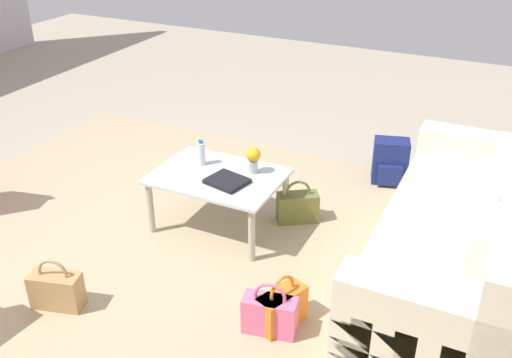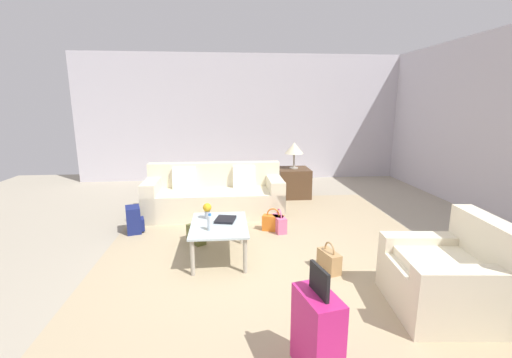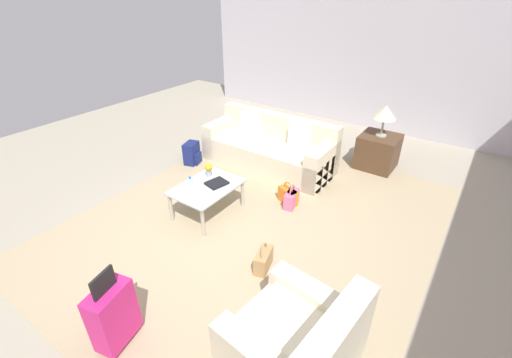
% 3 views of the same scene
% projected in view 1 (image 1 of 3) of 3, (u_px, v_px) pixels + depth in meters
% --- Properties ---
extents(ground_plane, '(12.00, 12.00, 0.00)m').
position_uv_depth(ground_plane, '(140.00, 246.00, 4.22)').
color(ground_plane, '#A89E89').
extents(area_rug, '(5.20, 4.40, 0.01)m').
position_uv_depth(area_rug, '(195.00, 283.00, 3.83)').
color(area_rug, tan).
rests_on(area_rug, ground).
extents(couch, '(0.90, 2.32, 0.88)m').
position_uv_depth(couch, '(467.00, 244.00, 3.71)').
color(couch, beige).
rests_on(couch, ground).
extents(coffee_table, '(0.95, 0.69, 0.45)m').
position_uv_depth(coffee_table, '(218.00, 182.00, 4.28)').
color(coffee_table, silver).
rests_on(coffee_table, ground).
extents(water_bottle, '(0.06, 0.06, 0.20)m').
position_uv_depth(water_bottle, '(201.00, 153.00, 4.36)').
color(water_bottle, silver).
rests_on(water_bottle, coffee_table).
extents(coffee_table_book, '(0.32, 0.29, 0.03)m').
position_uv_depth(coffee_table_book, '(227.00, 181.00, 4.13)').
color(coffee_table_book, black).
rests_on(coffee_table_book, coffee_table).
extents(flower_vase, '(0.11, 0.11, 0.21)m').
position_uv_depth(flower_vase, '(253.00, 158.00, 4.22)').
color(flower_vase, '#B2B7BC').
rests_on(flower_vase, coffee_table).
extents(handbag_pink, '(0.34, 0.20, 0.36)m').
position_uv_depth(handbag_pink, '(270.00, 314.00, 3.37)').
color(handbag_pink, pink).
rests_on(handbag_pink, ground).
extents(handbag_olive, '(0.34, 0.29, 0.36)m').
position_uv_depth(handbag_olive, '(298.00, 207.00, 4.47)').
color(handbag_olive, olive).
rests_on(handbag_olive, ground).
extents(handbag_orange, '(0.25, 0.35, 0.36)m').
position_uv_depth(handbag_orange, '(282.00, 307.00, 3.43)').
color(handbag_orange, orange).
rests_on(handbag_orange, ground).
extents(handbag_tan, '(0.35, 0.22, 0.36)m').
position_uv_depth(handbag_tan, '(56.00, 290.00, 3.57)').
color(handbag_tan, tan).
rests_on(handbag_tan, ground).
extents(backpack_navy, '(0.34, 0.31, 0.40)m').
position_uv_depth(backpack_navy, '(390.00, 162.00, 5.01)').
color(backpack_navy, navy).
rests_on(backpack_navy, ground).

